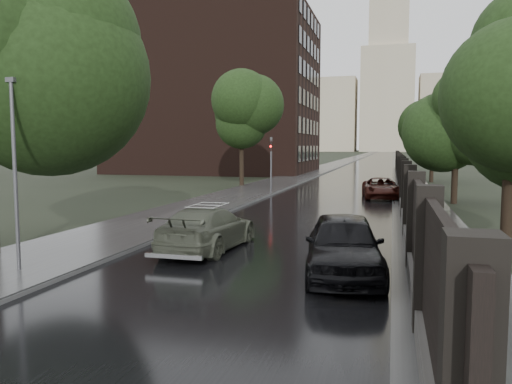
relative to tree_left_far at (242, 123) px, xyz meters
The scene contains 16 objects.
ground 31.49m from the tree_left_far, 75.07° to the right, with size 800.00×800.00×0.00m, color black.
road 160.29m from the tree_left_far, 87.14° to the left, with size 8.00×420.00×0.02m, color black.
sidewalk_left 160.10m from the tree_left_far, 89.28° to the left, with size 4.00×420.00×0.16m, color #2D2D2D.
verge_right 160.65m from the tree_left_far, 85.18° to the left, with size 3.00×420.00×0.08m, color #2D2D2D.
fence_right 13.44m from the tree_left_far, ahead, with size 0.45×75.72×2.70m.
tree_left_far is the anchor object (origin of this frame).
tree_right_a 26.91m from the tree_left_far, 54.83° to the right, with size 4.08×4.08×7.01m.
tree_right_b 17.45m from the tree_left_far, 27.30° to the right, with size 4.08×4.08×7.01m.
tree_right_c 18.45m from the tree_left_far, 32.83° to the left, with size 4.08×4.08×7.01m.
lamp_post 28.73m from the tree_left_far, 84.79° to the right, with size 0.25×0.12×5.11m.
traffic_light 6.84m from the tree_left_far, 53.53° to the right, with size 0.16×0.32×4.00m.
brick_building 24.63m from the tree_left_far, 114.44° to the left, with size 24.00×18.00×20.00m, color black.
stalinist_tower 272.14m from the tree_left_far, 88.30° to the left, with size 92.00×30.00×159.00m.
volga_sedan 25.31m from the tree_left_far, 75.58° to the right, with size 1.98×4.88×1.41m, color #474C3D.
car_right_near 28.74m from the tree_left_far, 67.68° to the right, with size 1.92×4.78×1.63m, color black.
car_right_far 13.64m from the tree_left_far, 28.49° to the right, with size 2.21×4.80×1.33m, color #34100B.
Camera 1 is at (3.96, -9.20, 3.38)m, focal length 35.00 mm.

